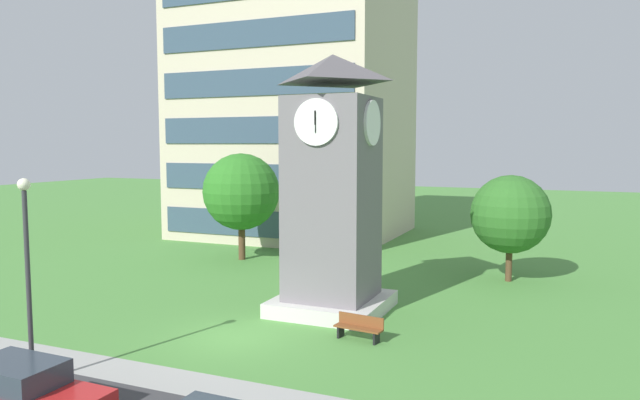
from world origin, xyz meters
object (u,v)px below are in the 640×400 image
object	(u,v)px
parked_car_red	(22,395)
clock_tower	(332,198)
tree_near_tower	(241,192)
tree_by_building	(510,214)
street_lamp	(27,258)
park_bench	(359,327)

from	to	relation	value
parked_car_red	clock_tower	bearing A→B (deg)	76.16
clock_tower	tree_near_tower	bearing A→B (deg)	138.18
tree_by_building	parked_car_red	bearing A→B (deg)	-113.83
parked_car_red	street_lamp	bearing A→B (deg)	134.79
tree_near_tower	tree_by_building	size ratio (longest dim) A/B	1.18
tree_near_tower	tree_by_building	distance (m)	15.66
park_bench	tree_near_tower	size ratio (longest dim) A/B	0.28
street_lamp	parked_car_red	world-z (taller)	street_lamp
clock_tower	tree_near_tower	distance (m)	12.53
street_lamp	parked_car_red	xyz separation A→B (m)	(2.14, -2.16, -2.89)
clock_tower	parked_car_red	world-z (taller)	clock_tower
tree_near_tower	clock_tower	bearing A→B (deg)	-41.82
tree_near_tower	parked_car_red	world-z (taller)	tree_near_tower
park_bench	tree_near_tower	distance (m)	16.72
clock_tower	park_bench	world-z (taller)	clock_tower
clock_tower	tree_near_tower	world-z (taller)	clock_tower
tree_near_tower	park_bench	bearing A→B (deg)	-44.60
street_lamp	parked_car_red	size ratio (longest dim) A/B	1.34
street_lamp	park_bench	bearing A→B (deg)	44.65
street_lamp	tree_near_tower	size ratio (longest dim) A/B	0.93
street_lamp	tree_by_building	size ratio (longest dim) A/B	1.11
clock_tower	street_lamp	distance (m)	11.88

